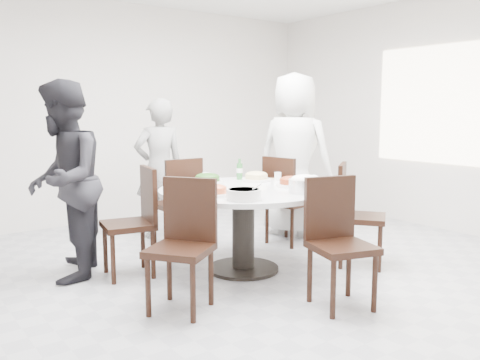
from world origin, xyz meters
TOP-DOWN VIEW (x-y plane):
  - floor at (0.00, 0.00)m, footprint 6.00×6.00m
  - wall_back at (0.00, 3.00)m, footprint 6.00×0.01m
  - wall_right at (3.00, 0.00)m, footprint 0.01×6.00m
  - window at (2.98, 0.00)m, footprint 0.04×2.20m
  - dining_table at (0.10, 0.29)m, footprint 1.50×1.50m
  - chair_ne at (1.06, 0.76)m, footprint 0.49×0.49m
  - chair_n at (0.00, 1.35)m, footprint 0.43×0.43m
  - chair_nw at (-0.80, 0.77)m, footprint 0.49×0.49m
  - chair_sw at (-0.82, -0.19)m, footprint 0.59×0.59m
  - chair_s at (0.17, -0.82)m, footprint 0.52×0.52m
  - chair_se at (1.08, -0.24)m, footprint 0.59×0.59m
  - diner_right at (1.37, 1.02)m, footprint 0.90×1.07m
  - diner_middle at (0.07, 1.84)m, footprint 0.62×0.45m
  - diner_left at (-1.25, 1.02)m, footprint 0.95×1.03m
  - dish_greens at (0.01, 0.74)m, footprint 0.30×0.30m
  - dish_pale at (0.47, 0.59)m, footprint 0.28×0.28m
  - dish_orange at (-0.39, 0.44)m, footprint 0.27×0.27m
  - dish_redbrown at (0.51, 0.12)m, footprint 0.27×0.27m
  - dish_tofu at (-0.32, 0.12)m, footprint 0.26×0.26m
  - rice_bowl at (0.39, -0.18)m, footprint 0.26×0.26m
  - soup_bowl at (-0.23, -0.16)m, footprint 0.27×0.27m
  - beverage_bottle at (0.42, 0.79)m, footprint 0.06×0.06m
  - tea_cups at (0.14, 0.89)m, footprint 0.07×0.07m
  - chopsticks at (0.13, 0.97)m, footprint 0.24×0.04m

SIDE VIEW (x-z plane):
  - floor at x=0.00m, z-range -0.01..0.01m
  - dining_table at x=0.10m, z-range 0.00..0.75m
  - chair_ne at x=1.06m, z-range 0.00..0.95m
  - chair_n at x=0.00m, z-range 0.00..0.95m
  - chair_nw at x=-0.80m, z-range 0.00..0.95m
  - chair_sw at x=-0.82m, z-range 0.00..0.95m
  - chair_s at x=0.17m, z-range 0.00..0.95m
  - chair_se at x=1.08m, z-range 0.00..0.95m
  - chopsticks at x=0.13m, z-range 0.75..0.76m
  - diner_middle at x=0.07m, z-range 0.00..1.57m
  - dish_redbrown at x=0.51m, z-range 0.75..0.82m
  - dish_tofu at x=-0.32m, z-range 0.75..0.82m
  - dish_orange at x=-0.39m, z-range 0.75..0.82m
  - dish_pale at x=0.47m, z-range 0.75..0.83m
  - dish_greens at x=0.01m, z-range 0.75..0.83m
  - tea_cups at x=0.14m, z-range 0.75..0.83m
  - soup_bowl at x=-0.23m, z-range 0.75..0.83m
  - rice_bowl at x=0.39m, z-range 0.75..0.86m
  - diner_left at x=-1.25m, z-range 0.00..1.70m
  - beverage_bottle at x=0.42m, z-range 0.75..0.96m
  - diner_right at x=1.37m, z-range 0.00..1.86m
  - wall_back at x=0.00m, z-range 0.00..2.80m
  - wall_right at x=3.00m, z-range 0.00..2.80m
  - window at x=2.98m, z-range 0.80..2.20m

